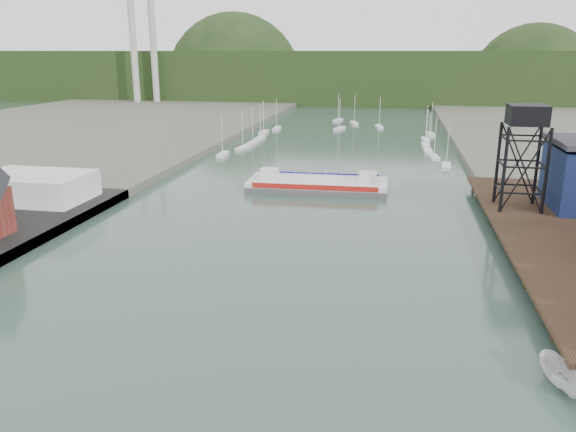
% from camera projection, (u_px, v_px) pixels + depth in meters
% --- Properties ---
extents(ground, '(600.00, 600.00, 0.00)m').
position_uv_depth(ground, '(164.00, 421.00, 40.89)').
color(ground, '#2A423A').
rests_on(ground, ground).
extents(east_pier, '(14.00, 70.00, 2.45)m').
position_uv_depth(east_pier, '(551.00, 235.00, 76.16)').
color(east_pier, black).
rests_on(east_pier, ground).
extents(white_shed, '(18.00, 12.00, 4.50)m').
position_uv_depth(white_shed, '(34.00, 187.00, 94.78)').
color(white_shed, silver).
rests_on(white_shed, west_quay).
extents(lift_tower, '(6.50, 6.50, 16.00)m').
position_uv_depth(lift_tower, '(527.00, 122.00, 84.88)').
color(lift_tower, black).
rests_on(lift_tower, east_pier).
extents(marina_sailboats, '(57.71, 92.65, 0.90)m').
position_uv_depth(marina_sailboats, '(343.00, 138.00, 171.27)').
color(marina_sailboats, silver).
rests_on(marina_sailboats, ground).
extents(smokestacks, '(11.20, 8.20, 60.00)m').
position_uv_depth(smokestacks, '(143.00, 42.00, 270.44)').
color(smokestacks, '#ADAEA8').
rests_on(smokestacks, ground).
extents(distant_hills, '(500.00, 120.00, 80.00)m').
position_uv_depth(distant_hills, '(363.00, 79.00, 322.67)').
color(distant_hills, black).
rests_on(distant_hills, ground).
extents(chain_ferry, '(26.89, 11.41, 3.84)m').
position_uv_depth(chain_ferry, '(318.00, 184.00, 108.82)').
color(chain_ferry, '#4C4C4E').
rests_on(chain_ferry, ground).
extents(motorboat, '(3.39, 6.05, 2.20)m').
position_uv_depth(motorboat, '(562.00, 376.00, 44.54)').
color(motorboat, silver).
rests_on(motorboat, ground).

